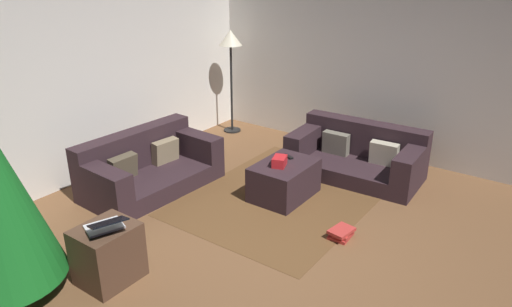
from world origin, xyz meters
The scene contains 13 objects.
ground_plane centered at (0.00, 0.00, 0.00)m, with size 6.40×6.40×0.00m, color brown.
rear_partition centered at (0.00, 3.14, 1.30)m, with size 6.40×0.12×2.60m, color silver.
corner_partition centered at (3.14, 0.00, 1.30)m, with size 0.12×6.40×2.60m, color silver.
couch_left centered at (0.33, 2.25, 0.27)m, with size 1.74×0.98×0.70m.
couch_right centered at (2.25, 0.26, 0.27)m, with size 0.96×1.73×0.68m.
ottoman centered at (1.11, 0.70, 0.22)m, with size 0.80×0.58×0.44m, color #2D1E23.
gift_box centered at (1.02, 0.72, 0.49)m, with size 0.21×0.15×0.12m, color red.
tv_remote centered at (1.30, 0.77, 0.45)m, with size 0.05×0.16×0.02m, color black.
side_table centered at (-1.18, 1.10, 0.27)m, with size 0.52×0.44×0.54m, color #4C3323.
laptop centered at (-1.19, 1.05, 0.59)m, with size 0.42×0.45×0.17m.
book_stack centered at (0.68, -0.29, 0.05)m, with size 0.30×0.23×0.11m.
corner_lamp centered at (2.60, 2.68, 1.42)m, with size 0.36×0.36×1.66m.
area_rug centered at (1.11, 0.70, 0.00)m, with size 2.60×2.00×0.01m, color brown.
Camera 1 is at (-3.34, -2.08, 2.74)m, focal length 33.75 mm.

